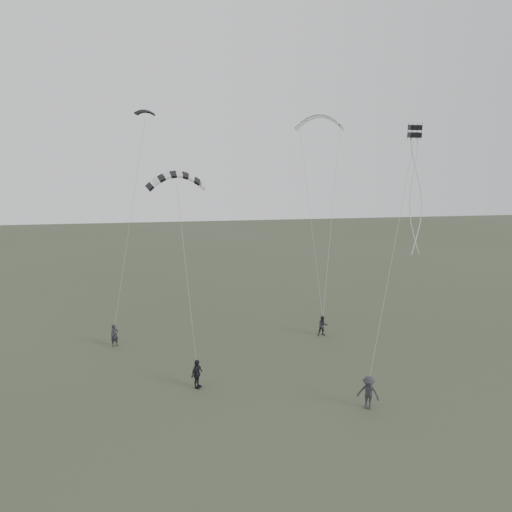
{
  "coord_description": "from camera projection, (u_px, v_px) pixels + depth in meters",
  "views": [
    {
      "loc": [
        -3.45,
        -27.04,
        13.3
      ],
      "look_at": [
        1.3,
        4.56,
        6.59
      ],
      "focal_mm": 35.0,
      "sensor_mm": 36.0,
      "label": 1
    }
  ],
  "objects": [
    {
      "name": "flyer_right",
      "position": [
        323.0,
        326.0,
        36.64
      ],
      "size": [
        0.72,
        0.56,
        1.48
      ],
      "primitive_type": "imported",
      "rotation": [
        0.0,
        0.0,
        0.0
      ],
      "color": "#25242A",
      "rests_on": "ground"
    },
    {
      "name": "kite_pale_large",
      "position": [
        320.0,
        117.0,
        40.09
      ],
      "size": [
        4.11,
        1.83,
        1.74
      ],
      "primitive_type": null,
      "rotation": [
        0.14,
        0.0,
        -0.18
      ],
      "color": "#B8BABD",
      "rests_on": "flyer_right"
    },
    {
      "name": "flyer_left",
      "position": [
        115.0,
        336.0,
        34.6
      ],
      "size": [
        0.68,
        0.61,
        1.56
      ],
      "primitive_type": "imported",
      "rotation": [
        0.0,
        0.0,
        0.53
      ],
      "color": "black",
      "rests_on": "ground"
    },
    {
      "name": "kite_striped",
      "position": [
        176.0,
        174.0,
        28.89
      ],
      "size": [
        3.52,
        1.54,
        1.51
      ],
      "primitive_type": null,
      "rotation": [
        0.31,
        0.0,
        0.1
      ],
      "color": "black",
      "rests_on": "flyer_center"
    },
    {
      "name": "flyer_center",
      "position": [
        197.0,
        374.0,
        28.47
      ],
      "size": [
        0.91,
        1.05,
        1.69
      ],
      "primitive_type": "imported",
      "rotation": [
        0.0,
        0.0,
        0.95
      ],
      "color": "black",
      "rests_on": "ground"
    },
    {
      "name": "kite_dark_small",
      "position": [
        145.0,
        111.0,
        34.51
      ],
      "size": [
        1.5,
        1.1,
        0.61
      ],
      "primitive_type": null,
      "rotation": [
        0.41,
        0.0,
        0.43
      ],
      "color": "black",
      "rests_on": "flyer_left"
    },
    {
      "name": "flyer_far",
      "position": [
        368.0,
        393.0,
        26.16
      ],
      "size": [
        1.34,
        1.21,
        1.81
      ],
      "primitive_type": "imported",
      "rotation": [
        0.0,
        0.0,
        -0.59
      ],
      "color": "#2A2A2F",
      "rests_on": "ground"
    },
    {
      "name": "kite_box",
      "position": [
        415.0,
        131.0,
        30.02
      ],
      "size": [
        0.79,
        0.84,
        0.8
      ],
      "primitive_type": null,
      "rotation": [
        0.09,
        0.0,
        -0.15
      ],
      "color": "black",
      "rests_on": "flyer_far"
    },
    {
      "name": "ground",
      "position": [
        246.0,
        382.0,
        29.41
      ],
      "size": [
        140.0,
        140.0,
        0.0
      ],
      "primitive_type": "plane",
      "color": "#3A432C",
      "rests_on": "ground"
    }
  ]
}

